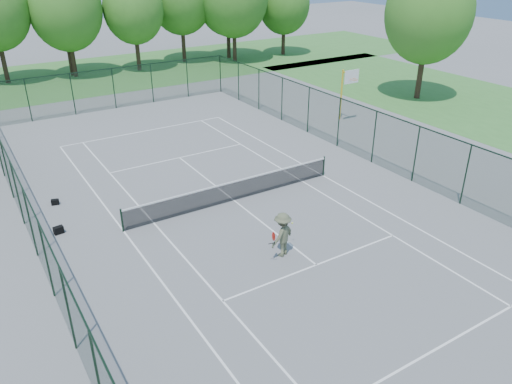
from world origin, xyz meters
TOP-DOWN VIEW (x-y plane):
  - ground at (0.00, 0.00)m, footprint 140.00×140.00m
  - grass_far at (0.00, 30.00)m, footprint 80.00×16.00m
  - grass_side at (24.00, 4.00)m, footprint 14.00×40.00m
  - court_lines at (0.00, 0.00)m, footprint 11.05×23.85m
  - tennis_net at (0.00, 0.00)m, footprint 11.08×0.08m
  - fence_enclosure at (0.00, 0.00)m, footprint 18.05×36.05m
  - tree_line_far at (0.00, 30.00)m, footprint 39.40×6.40m
  - basketball_goal at (12.62, 6.50)m, footprint 1.20×1.43m
  - tree_side at (21.50, 7.87)m, footprint 6.54×6.54m
  - sports_bag_a at (-7.89, 1.31)m, footprint 0.43×0.29m
  - sports_bag_b at (-7.43, 4.15)m, footprint 0.39×0.30m
  - tennis_player at (-0.72, -5.10)m, footprint 1.66×1.06m

SIDE VIEW (x-z plane):
  - ground at x=0.00m, z-range 0.00..0.00m
  - court_lines at x=0.00m, z-range 0.00..0.01m
  - grass_far at x=0.00m, z-range 0.00..0.01m
  - grass_side at x=24.00m, z-range 0.00..0.01m
  - sports_bag_b at x=-7.43m, z-range 0.00..0.27m
  - sports_bag_a at x=-7.89m, z-range 0.00..0.32m
  - tennis_net at x=0.00m, z-range 0.03..1.13m
  - tennis_player at x=-0.72m, z-range 0.00..1.86m
  - fence_enclosure at x=0.00m, z-range 0.05..3.07m
  - basketball_goal at x=12.62m, z-range 0.74..4.39m
  - tree_line_far at x=0.00m, z-range 1.14..10.84m
  - tree_side at x=21.50m, z-range 1.35..11.71m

